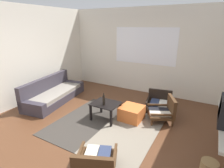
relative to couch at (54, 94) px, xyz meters
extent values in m
plane|color=#56331E|center=(2.03, -0.97, -0.21)|extent=(7.80, 7.80, 0.00)
cube|color=silver|center=(2.03, 2.09, 1.14)|extent=(5.60, 0.12, 2.70)
cube|color=white|center=(2.03, 2.03, 1.32)|extent=(2.01, 0.01, 1.13)
cube|color=silver|center=(-0.63, -0.67, 1.14)|extent=(0.12, 6.60, 2.70)
cube|color=#38332D|center=(1.54, -0.42, -0.21)|extent=(1.12, 2.17, 0.01)
cube|color=gray|center=(2.66, -0.42, -0.21)|extent=(1.12, 2.17, 0.01)
cube|color=#38333D|center=(0.07, 0.01, -0.10)|extent=(1.10, 2.16, 0.21)
cube|color=gray|center=(0.10, 0.02, 0.05)|extent=(0.97, 1.97, 0.10)
cube|color=#38333D|center=(-0.24, -0.04, 0.19)|extent=(0.49, 2.06, 0.59)
cube|color=#38333D|center=(-0.09, 0.94, -0.04)|extent=(0.78, 0.31, 0.34)
cube|color=#38333D|center=(0.23, -0.92, -0.04)|extent=(0.78, 0.31, 0.34)
cube|color=black|center=(1.94, -0.19, 0.20)|extent=(0.63, 0.53, 0.02)
cube|color=black|center=(1.67, 0.04, -0.01)|extent=(0.04, 0.04, 0.40)
cube|color=black|center=(2.22, 0.04, -0.01)|extent=(0.04, 0.04, 0.40)
cube|color=black|center=(1.67, -0.41, -0.01)|extent=(0.04, 0.04, 0.40)
cube|color=black|center=(2.22, -0.41, -0.01)|extent=(0.04, 0.04, 0.40)
cylinder|color=black|center=(3.23, 0.67, -0.14)|extent=(0.04, 0.04, 0.15)
cylinder|color=black|center=(2.70, 0.58, -0.14)|extent=(0.04, 0.04, 0.15)
cylinder|color=black|center=(3.15, 1.13, -0.14)|extent=(0.04, 0.04, 0.15)
cylinder|color=black|center=(2.62, 1.04, -0.14)|extent=(0.04, 0.04, 0.15)
cube|color=black|center=(2.93, 0.86, -0.04)|extent=(0.70, 0.64, 0.05)
cube|color=silver|center=(3.04, 0.86, 0.02)|extent=(0.28, 0.51, 0.06)
cube|color=#2D3856|center=(2.82, 0.82, 0.02)|extent=(0.28, 0.51, 0.06)
cube|color=black|center=(2.88, 1.10, 0.15)|extent=(0.62, 0.17, 0.32)
cube|color=black|center=(3.21, 0.91, 0.08)|extent=(0.14, 0.54, 0.04)
cube|color=black|center=(2.64, 0.81, 0.08)|extent=(0.14, 0.54, 0.04)
cylinder|color=#472D19|center=(2.33, -1.49, -0.14)|extent=(0.04, 0.04, 0.15)
cylinder|color=#472D19|center=(2.80, -1.28, -0.14)|extent=(0.04, 0.04, 0.15)
cube|color=#472D19|center=(2.67, -1.63, -0.04)|extent=(0.79, 0.81, 0.05)
cube|color=beige|center=(2.57, -1.66, 0.02)|extent=(0.40, 0.59, 0.06)
cube|color=#2D3856|center=(2.76, -1.57, 0.02)|extent=(0.40, 0.59, 0.06)
cube|color=#472D19|center=(2.79, -1.89, 0.14)|extent=(0.57, 0.30, 0.31)
cube|color=#472D19|center=(2.42, -1.74, 0.08)|extent=(0.29, 0.59, 0.04)
cube|color=#472D19|center=(2.92, -1.52, 0.08)|extent=(0.29, 0.59, 0.04)
cylinder|color=#472D19|center=(3.00, 0.07, -0.14)|extent=(0.04, 0.04, 0.15)
cylinder|color=#472D19|center=(2.78, 0.50, -0.14)|extent=(0.04, 0.04, 0.15)
cylinder|color=#472D19|center=(3.41, 0.28, -0.14)|extent=(0.04, 0.04, 0.15)
cylinder|color=#472D19|center=(3.19, 0.71, -0.14)|extent=(0.04, 0.04, 0.15)
cube|color=#472D19|center=(3.10, 0.39, -0.04)|extent=(0.74, 0.74, 0.05)
cube|color=beige|center=(3.12, 0.30, 0.02)|extent=(0.51, 0.38, 0.06)
cube|color=black|center=(3.03, 0.47, 0.02)|extent=(0.51, 0.38, 0.06)
cube|color=#472D19|center=(3.31, 0.50, 0.19)|extent=(0.31, 0.53, 0.40)
cube|color=#472D19|center=(3.21, 0.16, 0.08)|extent=(0.50, 0.28, 0.04)
cube|color=#472D19|center=(2.98, 0.62, 0.08)|extent=(0.50, 0.28, 0.04)
cube|color=#D1662D|center=(2.49, 0.11, -0.05)|extent=(0.53, 0.53, 0.33)
cube|color=black|center=(4.17, -0.72, 0.84)|extent=(0.01, 0.33, 0.29)
cylinder|color=black|center=(1.96, -0.29, 0.32)|extent=(0.06, 0.06, 0.23)
cylinder|color=black|center=(1.96, -0.29, 0.47)|extent=(0.03, 0.03, 0.06)
cylinder|color=olive|center=(4.18, -0.85, -0.09)|extent=(0.25, 0.25, 0.24)
camera|label=1|loc=(3.97, -3.42, 1.96)|focal=28.52mm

